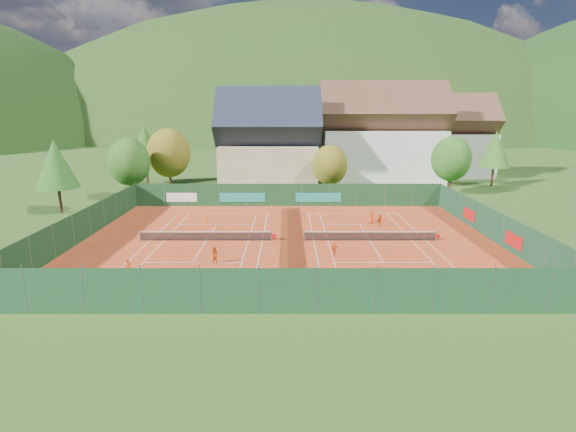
% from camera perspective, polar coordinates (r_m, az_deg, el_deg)
% --- Properties ---
extents(ground, '(600.00, 600.00, 0.00)m').
position_cam_1_polar(ground, '(43.84, 0.00, -3.18)').
color(ground, '#294C17').
rests_on(ground, ground).
extents(clay_pad, '(40.00, 32.00, 0.01)m').
position_cam_1_polar(clay_pad, '(43.83, 0.00, -3.14)').
color(clay_pad, '#B43C1A').
rests_on(clay_pad, ground).
extents(court_markings_left, '(11.03, 23.83, 0.00)m').
position_cam_1_polar(court_markings_left, '(44.56, -10.36, -3.09)').
color(court_markings_left, white).
rests_on(court_markings_left, ground).
extents(court_markings_right, '(11.03, 23.83, 0.00)m').
position_cam_1_polar(court_markings_right, '(44.56, 10.36, -3.08)').
color(court_markings_right, white).
rests_on(court_markings_right, ground).
extents(tennis_net_left, '(13.30, 0.10, 1.02)m').
position_cam_1_polar(tennis_net_left, '(44.39, -10.19, -2.48)').
color(tennis_net_left, '#59595B').
rests_on(tennis_net_left, ground).
extents(tennis_net_right, '(13.30, 0.10, 1.02)m').
position_cam_1_polar(tennis_net_right, '(44.45, 10.58, -2.47)').
color(tennis_net_right, '#59595B').
rests_on(tennis_net_right, ground).
extents(court_divider, '(0.03, 28.80, 1.00)m').
position_cam_1_polar(court_divider, '(43.70, 0.00, -2.52)').
color(court_divider, '#13351B').
rests_on(court_divider, ground).
extents(fence_north, '(40.00, 0.10, 3.00)m').
position_cam_1_polar(fence_north, '(59.05, -0.45, 2.65)').
color(fence_north, '#14371B').
rests_on(fence_north, ground).
extents(fence_south, '(40.00, 0.04, 3.00)m').
position_cam_1_polar(fence_south, '(28.25, 0.01, -9.50)').
color(fence_south, '#153B20').
rests_on(fence_south, ground).
extents(fence_west, '(0.04, 32.00, 3.00)m').
position_cam_1_polar(fence_west, '(47.81, -24.73, -1.14)').
color(fence_west, '#123318').
rests_on(fence_west, ground).
extents(fence_east, '(0.09, 32.00, 3.00)m').
position_cam_1_polar(fence_east, '(47.87, 24.70, -1.14)').
color(fence_east, '#153A23').
rests_on(fence_east, ground).
extents(chalet, '(16.20, 12.00, 16.00)m').
position_cam_1_polar(chalet, '(72.32, -2.41, 8.75)').
color(chalet, beige).
rests_on(chalet, ground).
extents(hotel_block_a, '(21.60, 11.00, 17.25)m').
position_cam_1_polar(hotel_block_a, '(79.81, 11.72, 9.47)').
color(hotel_block_a, silver).
rests_on(hotel_block_a, ground).
extents(hotel_block_b, '(17.28, 10.00, 15.50)m').
position_cam_1_polar(hotel_block_b, '(91.29, 19.43, 8.98)').
color(hotel_block_b, silver).
rests_on(hotel_block_b, ground).
extents(tree_west_front, '(5.72, 5.72, 8.69)m').
position_cam_1_polar(tree_west_front, '(66.18, -19.55, 6.49)').
color(tree_west_front, '#4C351B').
rests_on(tree_west_front, ground).
extents(tree_west_mid, '(6.44, 6.44, 9.78)m').
position_cam_1_polar(tree_west_mid, '(70.65, -14.90, 7.75)').
color(tree_west_mid, '#443018').
rests_on(tree_west_mid, ground).
extents(tree_west_back, '(5.60, 5.60, 10.00)m').
position_cam_1_polar(tree_west_back, '(79.92, -17.69, 8.66)').
color(tree_west_back, '#473219').
rests_on(tree_west_back, ground).
extents(tree_center, '(5.01, 5.01, 7.60)m').
position_cam_1_polar(tree_center, '(64.77, 5.35, 6.46)').
color(tree_center, '#473219').
rests_on(tree_center, ground).
extents(tree_east_front, '(5.72, 5.72, 8.69)m').
position_cam_1_polar(tree_east_front, '(70.61, 20.02, 6.84)').
color(tree_east_front, '#4C2E1B').
rests_on(tree_east_front, ground).
extents(tree_east_mid, '(5.04, 5.04, 9.00)m').
position_cam_1_polar(tree_east_mid, '(81.71, 24.82, 7.68)').
color(tree_east_mid, '#492F1A').
rests_on(tree_east_mid, ground).
extents(tree_west_side, '(5.04, 5.04, 9.00)m').
position_cam_1_polar(tree_west_side, '(61.18, -27.40, 5.88)').
color(tree_west_side, '#402517').
rests_on(tree_west_side, ground).
extents(tree_east_back, '(7.15, 7.15, 10.86)m').
position_cam_1_polar(tree_east_back, '(86.23, 17.77, 8.96)').
color(tree_east_back, '#473319').
rests_on(tree_east_back, ground).
extents(mountain_backdrop, '(820.00, 530.00, 242.00)m').
position_cam_1_polar(mountain_backdrop, '(281.84, 5.81, 2.69)').
color(mountain_backdrop, black).
rests_on(mountain_backdrop, ground).
extents(ball_hopper, '(0.34, 0.34, 0.80)m').
position_cam_1_polar(ball_hopper, '(35.67, 19.47, -6.95)').
color(ball_hopper, slate).
rests_on(ball_hopper, ground).
extents(loose_ball_0, '(0.07, 0.07, 0.07)m').
position_cam_1_polar(loose_ball_0, '(36.96, -15.16, -6.79)').
color(loose_ball_0, '#CCD833').
rests_on(loose_ball_0, ground).
extents(loose_ball_1, '(0.07, 0.07, 0.07)m').
position_cam_1_polar(loose_ball_1, '(35.04, 12.63, -7.76)').
color(loose_ball_1, '#CCD833').
rests_on(loose_ball_1, ground).
extents(loose_ball_2, '(0.07, 0.07, 0.07)m').
position_cam_1_polar(loose_ball_2, '(49.00, 0.91, -1.32)').
color(loose_ball_2, '#CCD833').
rests_on(loose_ball_2, ground).
extents(player_left_near, '(0.56, 0.48, 1.28)m').
position_cam_1_polar(player_left_near, '(36.81, -19.63, -6.19)').
color(player_left_near, '#CD4412').
rests_on(player_left_near, ground).
extents(player_left_mid, '(0.91, 0.86, 1.49)m').
position_cam_1_polar(player_left_mid, '(37.64, -9.32, -4.96)').
color(player_left_mid, '#D54B13').
rests_on(player_left_mid, ground).
extents(player_left_far, '(0.92, 0.62, 1.32)m').
position_cam_1_polar(player_left_far, '(49.47, -10.37, -0.66)').
color(player_left_far, orange).
rests_on(player_left_far, ground).
extents(player_right_near, '(0.83, 0.58, 1.31)m').
position_cam_1_polar(player_right_near, '(39.28, 5.89, -4.21)').
color(player_right_near, '#FC5A16').
rests_on(player_right_near, ground).
extents(player_right_far_a, '(0.76, 0.52, 1.50)m').
position_cam_1_polar(player_right_far_a, '(51.04, 10.50, -0.12)').
color(player_right_far_a, '#D14012').
rests_on(player_right_far_a, ground).
extents(player_right_far_b, '(1.22, 1.21, 1.40)m').
position_cam_1_polar(player_right_far_b, '(50.11, 11.52, -0.48)').
color(player_right_far_b, '#E65214').
rests_on(player_right_far_b, ground).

